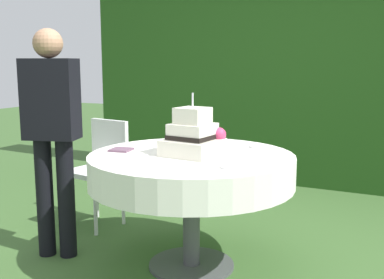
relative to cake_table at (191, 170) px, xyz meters
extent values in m
plane|color=#3D602D|center=(0.00, 0.00, -0.67)|extent=(20.00, 20.00, 0.00)
cube|color=#234C19|center=(0.00, 2.63, 0.60)|extent=(5.01, 0.49, 2.55)
cylinder|color=#4C4C51|center=(0.00, 0.00, -0.66)|extent=(0.58, 0.58, 0.02)
cylinder|color=#4C4C51|center=(0.00, 0.00, -0.30)|extent=(0.12, 0.12, 0.75)
cylinder|color=brown|center=(0.00, 0.00, 0.09)|extent=(1.32, 1.32, 0.03)
cylinder|color=white|center=(0.00, 0.00, 0.01)|extent=(1.35, 1.35, 0.20)
cube|color=silver|center=(0.02, -0.03, 0.16)|extent=(0.36, 0.36, 0.10)
cube|color=silver|center=(0.02, -0.03, 0.26)|extent=(0.27, 0.27, 0.10)
cube|color=black|center=(0.02, -0.03, 0.23)|extent=(0.28, 0.28, 0.03)
cube|color=silver|center=(0.02, -0.03, 0.37)|extent=(0.21, 0.21, 0.10)
sphere|color=#D13866|center=(0.16, 0.09, 0.24)|extent=(0.09, 0.09, 0.09)
cylinder|color=silver|center=(0.02, -0.03, 0.47)|extent=(0.01, 0.01, 0.09)
cylinder|color=white|center=(-0.23, 0.50, 0.11)|extent=(0.13, 0.13, 0.01)
cylinder|color=white|center=(0.37, -0.27, 0.11)|extent=(0.10, 0.10, 0.01)
cylinder|color=white|center=(0.31, 0.43, 0.11)|extent=(0.12, 0.12, 0.01)
cube|color=#6B4C60|center=(-0.48, -0.11, 0.12)|extent=(0.16, 0.16, 0.01)
cylinder|color=white|center=(-1.26, 0.22, -0.45)|extent=(0.03, 0.03, 0.45)
cylinder|color=white|center=(-0.94, 0.18, -0.45)|extent=(0.03, 0.03, 0.45)
cylinder|color=white|center=(-1.21, 0.54, -0.45)|extent=(0.03, 0.03, 0.45)
cylinder|color=white|center=(-0.90, 0.49, -0.45)|extent=(0.03, 0.03, 0.45)
cube|color=white|center=(-1.08, 0.36, -0.20)|extent=(0.46, 0.46, 0.04)
cube|color=white|center=(-1.05, 0.54, 0.02)|extent=(0.40, 0.10, 0.40)
cylinder|color=black|center=(-1.02, -0.28, -0.25)|extent=(0.12, 0.12, 0.85)
cylinder|color=black|center=(-0.87, -0.24, -0.25)|extent=(0.12, 0.12, 0.85)
cube|color=black|center=(-0.95, -0.26, 0.45)|extent=(0.40, 0.30, 0.55)
sphere|color=#A87A5B|center=(-0.95, -0.26, 0.83)|extent=(0.20, 0.20, 0.20)
camera|label=1|loc=(1.33, -2.68, 0.70)|focal=43.55mm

